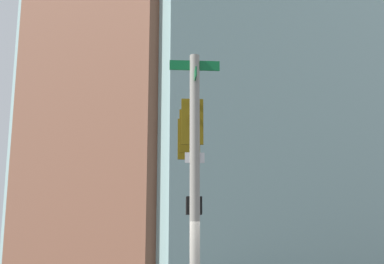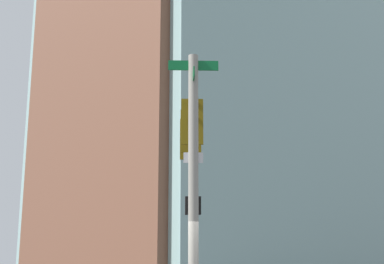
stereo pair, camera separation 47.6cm
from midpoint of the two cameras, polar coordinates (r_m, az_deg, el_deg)
The scene contains 3 objects.
signal_pole_assembly at distance 14.27m, azimuth 0.92°, elevation -1.94°, with size 3.35×2.56×6.42m.
building_brick_nearside at distance 50.70m, azimuth -2.92°, elevation 10.48°, with size 22.00×14.30×43.99m, color brown.
building_brick_midblock at distance 68.22m, azimuth 0.31°, elevation 0.65°, with size 18.95×18.11×36.08m, color brown.
Camera 2 is at (9.97, -7.19, 1.49)m, focal length 53.57 mm.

